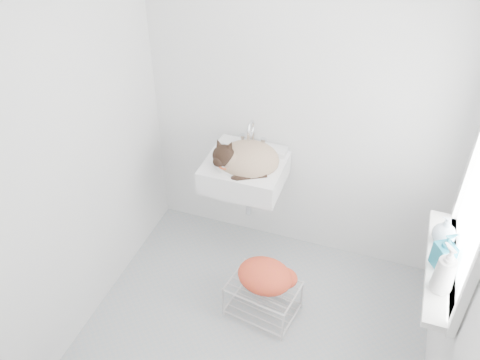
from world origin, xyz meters
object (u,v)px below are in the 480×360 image
(bottle_c, at_px, (441,241))
(bottle_b, at_px, (440,265))
(wire_rack, at_px, (263,297))
(cat, at_px, (246,159))
(sink, at_px, (245,162))
(bottle_a, at_px, (439,289))

(bottle_c, bearing_deg, bottle_b, -90.00)
(wire_rack, relative_size, bottle_b, 2.04)
(cat, relative_size, wire_rack, 1.11)
(cat, distance_m, wire_rack, 0.95)
(sink, xyz_separation_m, cat, (0.01, -0.02, 0.04))
(bottle_b, bearing_deg, wire_rack, 177.66)
(cat, bearing_deg, sink, 110.74)
(bottle_a, distance_m, bottle_b, 0.18)
(cat, xyz_separation_m, bottle_c, (1.30, -0.35, -0.04))
(cat, height_order, bottle_a, cat)
(bottle_a, bearing_deg, wire_rack, 167.53)
(cat, distance_m, bottle_a, 1.49)
(wire_rack, xyz_separation_m, bottle_a, (1.00, -0.22, 0.70))
(wire_rack, height_order, bottle_b, bottle_b)
(wire_rack, bearing_deg, bottle_a, -12.47)
(sink, distance_m, cat, 0.05)
(bottle_c, bearing_deg, wire_rack, -171.28)
(sink, bearing_deg, bottle_c, -15.72)
(sink, distance_m, bottle_b, 1.43)
(cat, relative_size, bottle_c, 2.91)
(bottle_b, xyz_separation_m, bottle_c, (0.00, 0.19, 0.00))
(bottle_a, distance_m, bottle_c, 0.37)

